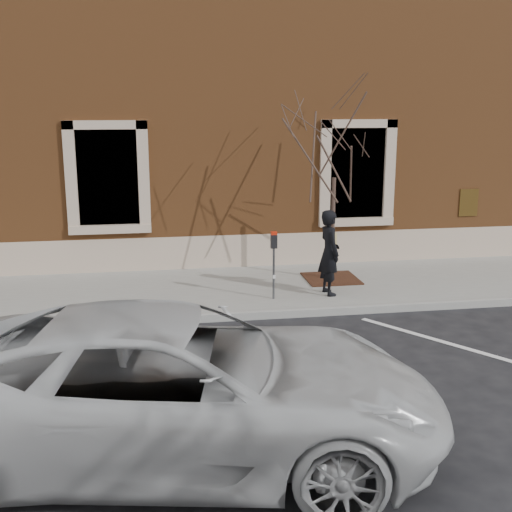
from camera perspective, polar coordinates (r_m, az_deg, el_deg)
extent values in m
plane|color=#28282B|center=(12.54, 0.45, -5.52)|extent=(120.00, 120.00, 0.00)
cube|color=#9B9A92|center=(14.17, -0.76, -2.97)|extent=(40.00, 3.50, 0.15)
cube|color=#9E9E99|center=(12.47, 0.49, -5.27)|extent=(40.00, 0.12, 0.15)
cube|color=brown|center=(19.55, -3.50, 13.16)|extent=(40.00, 8.50, 8.00)
cube|color=#BAA48E|center=(15.76, -1.73, 0.48)|extent=(40.00, 0.06, 0.80)
cube|color=black|center=(15.47, -13.01, 6.86)|extent=(1.40, 0.30, 2.20)
cube|color=#BAA48E|center=(15.47, -12.81, 2.37)|extent=(1.90, 0.20, 0.20)
cube|color=black|center=(16.23, 8.81, 7.33)|extent=(1.40, 0.30, 2.20)
cube|color=#BAA48E|center=(16.24, 8.84, 3.06)|extent=(1.90, 0.20, 0.20)
imported|color=black|center=(13.44, 6.54, 0.32)|extent=(0.51, 0.70, 1.79)
cylinder|color=#595B60|center=(13.10, 1.58, -1.58)|extent=(0.05, 0.05, 1.07)
cube|color=black|center=(12.94, 1.60, 1.30)|extent=(0.13, 0.10, 0.28)
cube|color=red|center=(12.91, 1.60, 2.04)|extent=(0.12, 0.09, 0.06)
cube|color=white|center=(13.06, 1.62, -1.86)|extent=(0.05, 0.00, 0.07)
cube|color=#452516|center=(14.80, 6.70, -1.99)|extent=(1.19, 1.19, 0.03)
cylinder|color=#46332A|center=(14.54, 6.82, 2.37)|extent=(0.09, 0.09, 2.33)
imported|color=#BABCBF|center=(7.66, -7.12, -11.33)|extent=(6.68, 3.97, 1.74)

